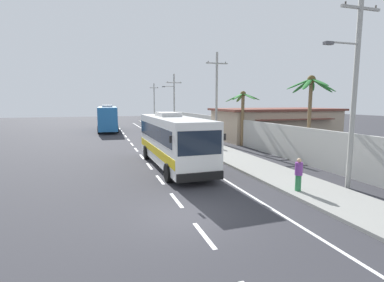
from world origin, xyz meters
name	(u,v)px	position (x,y,z in m)	size (l,w,h in m)	color
ground_plane	(188,215)	(0.00, 0.00, 0.00)	(160.00, 160.00, 0.00)	#303035
sidewalk_kerb	(234,157)	(6.80, 10.00, 0.07)	(3.20, 90.00, 0.14)	gray
lane_markings	(162,151)	(2.12, 14.79, 0.00)	(3.65, 71.00, 0.01)	white
boundary_wall	(252,134)	(10.60, 14.00, 1.30)	(0.24, 60.00, 2.59)	#B2B2AD
coach_bus_foreground	(173,139)	(1.54, 8.51, 1.90)	(3.14, 10.63, 3.64)	white
coach_bus_far_lane	(108,117)	(-1.88, 35.17, 2.02)	(3.23, 12.13, 3.88)	#2366A8
motorcycle_beside_bus	(172,140)	(3.53, 16.79, 0.65)	(0.56, 1.96, 1.60)	black
pedestrian_near_kerb	(209,134)	(7.64, 17.44, 1.04)	(0.36, 0.36, 1.71)	gold
pedestrian_midwalk	(299,174)	(5.83, 0.94, 0.96)	(0.36, 0.36, 1.59)	#2D7A47
pedestrian_far_walk	(214,138)	(7.06, 14.64, 1.00)	(0.36, 0.36, 1.66)	#75388E
utility_pole_nearest	(354,84)	(8.77, 0.90, 5.25)	(3.12, 0.24, 9.88)	#9E9E99
utility_pole_mid	(217,96)	(8.73, 18.29, 4.95)	(2.41, 0.24, 9.45)	#9E9E99
utility_pole_far	(174,100)	(8.49, 35.68, 4.70)	(3.23, 0.24, 8.76)	#9E9E99
utility_pole_distant	(154,102)	(8.48, 53.06, 4.32)	(1.92, 0.24, 8.27)	#9E9E99
palm_nearest	(243,108)	(10.43, 15.65, 3.80)	(3.60, 3.72, 5.42)	brown
palm_second	(311,96)	(10.82, 6.38, 4.75)	(3.36, 3.43, 6.18)	brown
roadside_building	(275,123)	(16.72, 19.42, 1.81)	(14.27, 8.08, 3.59)	tan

